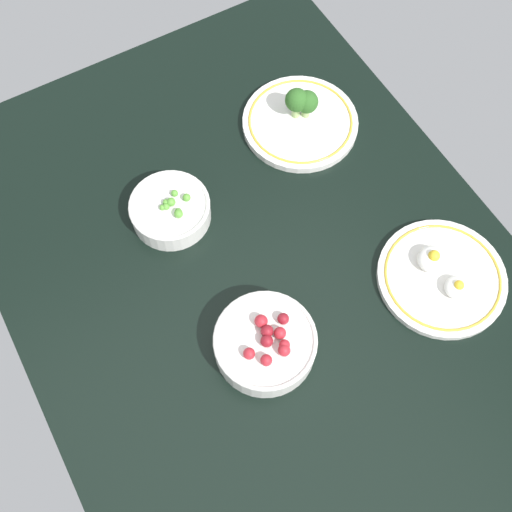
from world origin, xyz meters
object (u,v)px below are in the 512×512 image
at_px(plate_broccoli, 300,119).
at_px(plate_eggs, 442,276).
at_px(bowl_peas, 170,210).
at_px(bowl_berries, 265,343).

relative_size(plate_broccoli, plate_eggs, 1.01).
distance_m(plate_broccoli, plate_eggs, 0.41).
bearing_deg(bowl_peas, plate_broccoli, 101.16).
xyz_separation_m(bowl_peas, bowl_berries, (0.30, 0.02, 0.00)).
distance_m(plate_broccoli, bowl_berries, 0.47).
relative_size(plate_broccoli, bowl_berries, 1.35).
distance_m(plate_broccoli, bowl_peas, 0.32).
relative_size(plate_eggs, bowl_peas, 1.54).
xyz_separation_m(plate_eggs, bowl_peas, (-0.35, -0.35, 0.01)).
relative_size(plate_eggs, bowl_berries, 1.33).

